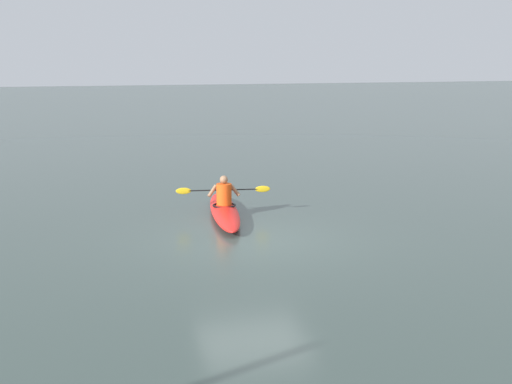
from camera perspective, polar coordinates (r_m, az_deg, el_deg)
The scene contains 3 objects.
ground_plane at distance 15.63m, azimuth -0.23°, elevation -4.07°, with size 160.00×160.00×0.00m, color #384742.
kayak at distance 17.90m, azimuth -2.63°, elevation -1.57°, with size 1.29×4.48×0.31m.
kayaker at distance 17.88m, azimuth -2.67°, elevation -0.04°, with size 2.46×0.59×0.77m.
Camera 1 is at (3.97, 14.53, 4.16)m, focal length 48.43 mm.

